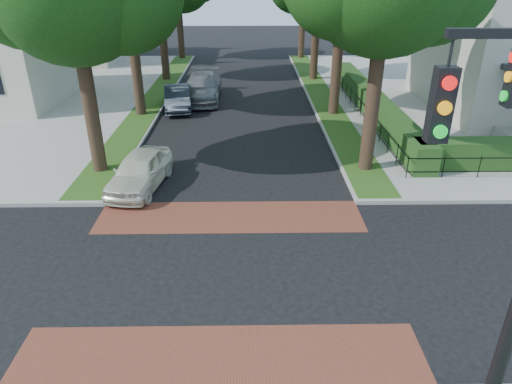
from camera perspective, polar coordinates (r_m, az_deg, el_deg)
The scene contains 11 objects.
ground at distance 12.97m, azimuth -3.75°, elevation -10.06°, with size 120.00×120.00×0.00m, color black.
crosswalk_far at distance 15.66m, azimuth -3.24°, elevation -3.09°, with size 9.00×2.20×0.01m, color brown.
crosswalk_near at distance 10.57m, azimuth -4.56°, elevation -20.38°, with size 9.00×2.20×0.01m, color brown.
grass_strip_ne at distance 30.84m, azimuth 8.14°, elevation 11.93°, with size 1.60×29.80×0.02m, color #244513.
grass_strip_nw at distance 31.08m, azimuth -12.38°, elevation 11.70°, with size 1.60×29.80×0.02m, color #244513.
hedge_main_road at distance 27.28m, azimuth 14.34°, elevation 10.78°, with size 1.00×18.00×1.20m, color #214819.
fence_main_road at distance 27.12m, azimuth 12.64°, elevation 10.54°, with size 0.06×18.00×0.90m, color black, non-canonical shape.
house_left_far at distance 45.48m, azimuth -23.33°, elevation 21.03°, with size 10.00×9.00×10.14m.
parked_car_front at distance 17.98m, azimuth -14.33°, elevation 2.59°, with size 1.65×4.09×1.39m, color silver.
parked_car_middle at distance 28.09m, azimuth -9.80°, elevation 11.52°, with size 1.46×4.19×1.38m, color #212932.
parked_car_rear at distance 29.90m, azimuth -6.73°, elevation 12.86°, with size 2.30×5.66×1.64m, color slate.
Camera 1 is at (0.68, -10.43, 7.68)m, focal length 32.00 mm.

